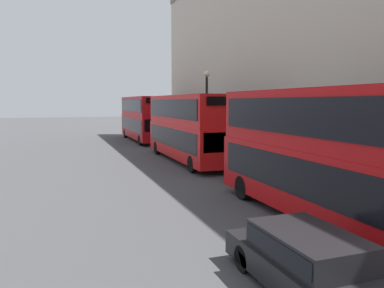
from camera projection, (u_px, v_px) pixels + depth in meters
The scene contains 6 objects.
bus_leading at pixel (335, 152), 11.90m from camera, with size 2.59×11.37×4.49m.
bus_second_in_queue at pixel (188, 125), 25.36m from camera, with size 2.59×11.31×4.49m.
bus_third_in_queue at pixel (143, 117), 38.77m from camera, with size 2.59×11.33×4.56m.
car_dark_sedan at pixel (310, 261), 7.87m from camera, with size 1.83×4.55×1.33m.
street_lamp at pixel (207, 104), 27.45m from camera, with size 0.44×0.44×6.29m.
pedestrian at pixel (192, 140), 32.28m from camera, with size 0.36×0.36×1.63m.
Camera 1 is at (-6.68, -4.17, 4.05)m, focal length 35.00 mm.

